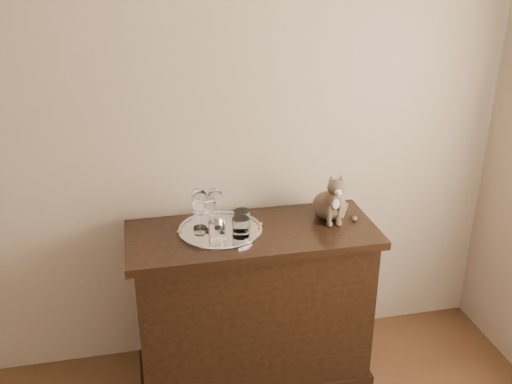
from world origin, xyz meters
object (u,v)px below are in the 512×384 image
wine_glass_a (199,209)px  tumbler_a (241,227)px  cat (330,193)px  tumbler_c (242,219)px  wine_glass_c (199,216)px  wine_glass_d (209,214)px  tumbler_b (217,230)px  sideboard (253,305)px  tray (220,231)px  wine_glass_b (215,206)px

wine_glass_a → tumbler_a: wine_glass_a is taller
cat → tumbler_c: bearing=-170.8°
wine_glass_c → tumbler_a: (0.18, -0.07, -0.04)m
wine_glass_c → tumbler_c: bearing=4.1°
wine_glass_d → tumbler_b: wine_glass_d is taller
sideboard → cat: cat is taller
cat → wine_glass_a: bearing=-175.3°
wine_glass_c → tray: bearing=5.0°
tumbler_b → tumbler_c: (0.13, 0.09, 0.00)m
tumbler_a → sideboard: bearing=41.0°
tumbler_b → wine_glass_b: bearing=83.8°
tray → cat: size_ratio=1.54×
sideboard → wine_glass_b: size_ratio=6.39×
tumbler_a → tumbler_b: (-0.11, -0.00, -0.00)m
wine_glass_a → tumbler_a: size_ratio=2.23×
wine_glass_a → tumbler_b: wine_glass_a is taller
tray → tumbler_a: size_ratio=4.32×
wine_glass_d → tumbler_b: bearing=-75.8°
wine_glass_a → tumbler_b: 0.15m
wine_glass_d → sideboard: bearing=-7.7°
wine_glass_a → wine_glass_c: 0.05m
tumbler_b → wine_glass_c: bearing=133.2°
sideboard → wine_glass_c: 0.58m
tumbler_a → tumbler_b: size_ratio=1.07×
wine_glass_d → cat: (0.61, 0.04, 0.03)m
wine_glass_d → tumbler_a: 0.16m
wine_glass_d → wine_glass_c: bearing=-165.6°
tray → tumbler_c: size_ratio=4.53×
sideboard → wine_glass_c: (-0.25, 0.01, 0.52)m
wine_glass_c → wine_glass_a: bearing=83.1°
tray → tumbler_c: tumbler_c is taller
tumbler_c → cat: size_ratio=0.34×
wine_glass_d → cat: cat is taller
tray → tumbler_a: tumbler_a is taller
wine_glass_b → tumbler_c: bearing=-28.4°
wine_glass_d → cat: size_ratio=0.68×
wine_glass_a → wine_glass_c: size_ratio=1.20×
wine_glass_a → tumbler_c: wine_glass_a is taller
tumbler_b → cat: 0.60m
sideboard → tumbler_b: tumbler_b is taller
wine_glass_d → tumbler_a: (0.13, -0.09, -0.04)m
wine_glass_b → tumbler_a: (0.09, -0.15, -0.05)m
sideboard → wine_glass_b: (-0.16, 0.09, 0.53)m
tray → wine_glass_a: 0.15m
sideboard → wine_glass_d: wine_glass_d is taller
cat → tumbler_a: bearing=-160.8°
wine_glass_c → tumbler_b: 0.11m
wine_glass_a → wine_glass_b: size_ratio=1.10×
wine_glass_b → cat: bearing=-2.4°
wine_glass_c → tumbler_a: size_ratio=1.86×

